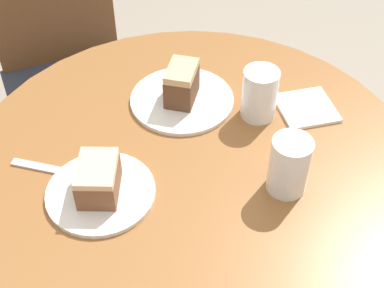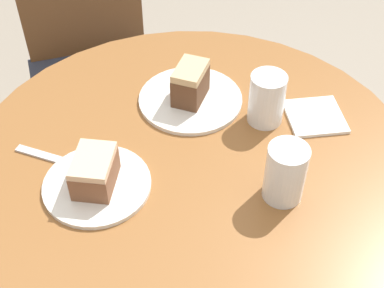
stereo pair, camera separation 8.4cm
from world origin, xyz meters
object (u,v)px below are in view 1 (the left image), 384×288
object	(u,v)px
plate_near	(101,192)
cake_slice_far	(182,83)
glass_water	(289,168)
chair	(67,62)
cake_slice_near	(98,179)
plate_far	(182,100)
glass_lemonade	(259,96)

from	to	relation	value
plate_near	cake_slice_far	bearing A→B (deg)	39.01
cake_slice_far	glass_water	xyz separation A→B (m)	(0.09, -0.32, 0.00)
chair	cake_slice_far	distance (m)	0.73
cake_slice_near	cake_slice_far	bearing A→B (deg)	39.01
chair	plate_far	xyz separation A→B (m)	(0.17, -0.63, 0.27)
glass_water	plate_far	bearing A→B (deg)	106.35
plate_near	plate_far	world-z (taller)	same
chair	plate_far	size ratio (longest dim) A/B	4.03
plate_far	cake_slice_far	size ratio (longest dim) A/B	2.13
cake_slice_near	cake_slice_far	world-z (taller)	cake_slice_far
glass_lemonade	cake_slice_near	bearing A→B (deg)	-166.29
chair	cake_slice_near	bearing A→B (deg)	-96.57
plate_far	glass_water	xyz separation A→B (m)	(0.09, -0.32, 0.05)
plate_near	cake_slice_far	size ratio (longest dim) A/B	1.89
cake_slice_near	chair	bearing A→B (deg)	84.74
cake_slice_near	cake_slice_far	xyz separation A→B (m)	(0.25, 0.20, 0.01)
plate_near	glass_water	xyz separation A→B (m)	(0.35, -0.12, 0.05)
cake_slice_far	chair	bearing A→B (deg)	105.43
plate_far	cake_slice_far	bearing A→B (deg)	180.00
plate_near	glass_water	size ratio (longest dim) A/B	1.74
cake_slice_far	cake_slice_near	bearing A→B (deg)	-140.99
chair	glass_lemonade	xyz separation A→B (m)	(0.32, -0.74, 0.31)
plate_near	glass_lemonade	distance (m)	0.41
plate_near	cake_slice_near	distance (m)	0.04
plate_far	glass_water	world-z (taller)	glass_water
plate_far	glass_lemonade	size ratio (longest dim) A/B	2.03
cake_slice_near	glass_lemonade	world-z (taller)	glass_lemonade
glass_water	cake_slice_far	bearing A→B (deg)	106.35
cake_slice_far	glass_lemonade	distance (m)	0.18
plate_far	glass_lemonade	world-z (taller)	glass_lemonade
cake_slice_near	glass_lemonade	distance (m)	0.41
chair	cake_slice_far	size ratio (longest dim) A/B	8.58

